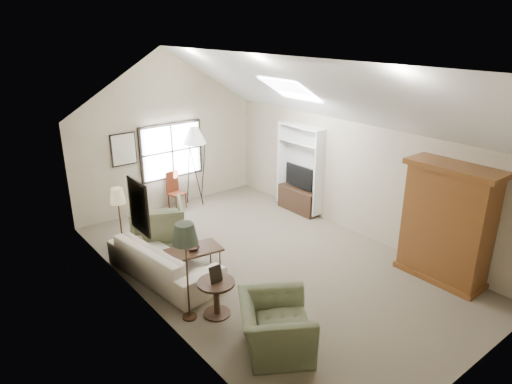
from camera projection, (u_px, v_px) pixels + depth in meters
room_shell at (270, 101)px, 7.97m from camera, size 5.01×8.01×4.00m
window at (172, 151)px, 11.54m from camera, size 1.72×0.08×1.42m
skylight at (290, 89)px, 9.38m from camera, size 0.80×1.20×0.52m
wall_art at (130, 176)px, 8.81m from camera, size 1.97×3.71×0.88m
armoire at (447, 224)px, 8.21m from camera, size 0.60×1.50×2.20m
tv_alcove at (300, 168)px, 11.22m from camera, size 0.32×1.30×2.10m
media_console at (298, 200)px, 11.51m from camera, size 0.34×1.18×0.60m
tv_panel at (299, 177)px, 11.29m from camera, size 0.05×0.90×0.55m
sofa at (164, 260)px, 8.49m from camera, size 1.28×2.55×0.71m
armchair_near at (275, 326)px, 6.60m from camera, size 1.48×1.53×0.76m
armchair_far at (158, 225)px, 9.62m from camera, size 1.44×1.45×1.00m
coffee_table at (194, 262)px, 8.61m from camera, size 1.10×0.71×0.52m
bowl at (193, 248)px, 8.51m from camera, size 0.28×0.28×0.06m
side_table at (217, 298)px, 7.39m from camera, size 0.69×0.69×0.61m
side_chair at (177, 190)px, 11.65m from camera, size 0.43×0.43×0.95m
tripod_lamp at (196, 165)px, 11.81m from camera, size 0.65×0.65×2.07m
dark_lamp at (187, 272)px, 7.12m from camera, size 0.46×0.46×1.70m
tan_lamp at (120, 223)px, 9.05m from camera, size 0.34×0.34×1.53m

